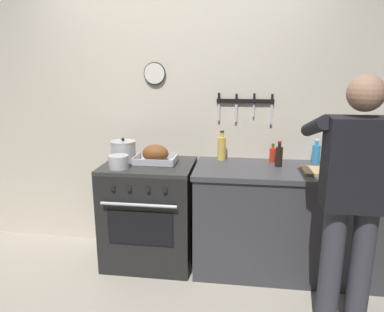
{
  "coord_description": "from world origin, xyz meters",
  "views": [
    {
      "loc": [
        0.54,
        -1.85,
        1.69
      ],
      "look_at": [
        0.17,
        0.85,
        1.01
      ],
      "focal_mm": 33.18,
      "sensor_mm": 36.0,
      "label": 1
    }
  ],
  "objects_px": {
    "roasting_pan": "(156,155)",
    "bottle_dish_soap": "(316,153)",
    "cutting_board": "(327,171)",
    "bottle_soy_sauce": "(279,156)",
    "bottle_hot_sauce": "(273,155)",
    "stove": "(150,213)",
    "person_cook": "(353,193)",
    "saucepan": "(119,162)",
    "stock_pot": "(123,151)",
    "bottle_cooking_oil": "(222,148)"
  },
  "relations": [
    {
      "from": "roasting_pan",
      "to": "bottle_hot_sauce",
      "type": "bearing_deg",
      "value": 10.49
    },
    {
      "from": "stock_pot",
      "to": "cutting_board",
      "type": "height_order",
      "value": "stock_pot"
    },
    {
      "from": "bottle_cooking_oil",
      "to": "stock_pot",
      "type": "bearing_deg",
      "value": -168.44
    },
    {
      "from": "person_cook",
      "to": "bottle_hot_sauce",
      "type": "height_order",
      "value": "person_cook"
    },
    {
      "from": "roasting_pan",
      "to": "bottle_dish_soap",
      "type": "xyz_separation_m",
      "value": [
        1.36,
        0.21,
        0.01
      ]
    },
    {
      "from": "bottle_hot_sauce",
      "to": "stock_pot",
      "type": "bearing_deg",
      "value": -173.42
    },
    {
      "from": "stove",
      "to": "cutting_board",
      "type": "height_order",
      "value": "cutting_board"
    },
    {
      "from": "bottle_cooking_oil",
      "to": "bottle_hot_sauce",
      "type": "height_order",
      "value": "bottle_cooking_oil"
    },
    {
      "from": "person_cook",
      "to": "bottle_soy_sauce",
      "type": "relative_size",
      "value": 7.83
    },
    {
      "from": "stock_pot",
      "to": "bottle_hot_sauce",
      "type": "bearing_deg",
      "value": 6.58
    },
    {
      "from": "bottle_cooking_oil",
      "to": "bottle_hot_sauce",
      "type": "relative_size",
      "value": 1.59
    },
    {
      "from": "person_cook",
      "to": "bottle_cooking_oil",
      "type": "distance_m",
      "value": 1.24
    },
    {
      "from": "person_cook",
      "to": "roasting_pan",
      "type": "xyz_separation_m",
      "value": [
        -1.4,
        0.69,
        0.02
      ]
    },
    {
      "from": "bottle_hot_sauce",
      "to": "bottle_soy_sauce",
      "type": "height_order",
      "value": "bottle_soy_sauce"
    },
    {
      "from": "saucepan",
      "to": "cutting_board",
      "type": "height_order",
      "value": "saucepan"
    },
    {
      "from": "saucepan",
      "to": "person_cook",
      "type": "bearing_deg",
      "value": -17.01
    },
    {
      "from": "roasting_pan",
      "to": "stove",
      "type": "bearing_deg",
      "value": -169.83
    },
    {
      "from": "stock_pot",
      "to": "bottle_soy_sauce",
      "type": "relative_size",
      "value": 1.03
    },
    {
      "from": "bottle_cooking_oil",
      "to": "bottle_hot_sauce",
      "type": "distance_m",
      "value": 0.44
    },
    {
      "from": "stove",
      "to": "roasting_pan",
      "type": "bearing_deg",
      "value": 10.17
    },
    {
      "from": "roasting_pan",
      "to": "bottle_hot_sauce",
      "type": "xyz_separation_m",
      "value": [
        0.99,
        0.18,
        -0.0
      ]
    },
    {
      "from": "person_cook",
      "to": "bottle_soy_sauce",
      "type": "height_order",
      "value": "person_cook"
    },
    {
      "from": "person_cook",
      "to": "roasting_pan",
      "type": "bearing_deg",
      "value": 65.73
    },
    {
      "from": "bottle_soy_sauce",
      "to": "saucepan",
      "type": "bearing_deg",
      "value": -169.54
    },
    {
      "from": "person_cook",
      "to": "roasting_pan",
      "type": "height_order",
      "value": "person_cook"
    },
    {
      "from": "saucepan",
      "to": "bottle_dish_soap",
      "type": "distance_m",
      "value": 1.67
    },
    {
      "from": "cutting_board",
      "to": "bottle_soy_sauce",
      "type": "xyz_separation_m",
      "value": [
        -0.36,
        0.13,
        0.08
      ]
    },
    {
      "from": "bottle_hot_sauce",
      "to": "cutting_board",
      "type": "bearing_deg",
      "value": -33.81
    },
    {
      "from": "stove",
      "to": "bottle_hot_sauce",
      "type": "relative_size",
      "value": 5.5
    },
    {
      "from": "stove",
      "to": "bottle_soy_sauce",
      "type": "bearing_deg",
      "value": 3.35
    },
    {
      "from": "stock_pot",
      "to": "roasting_pan",
      "type": "bearing_deg",
      "value": -6.86
    },
    {
      "from": "cutting_board",
      "to": "bottle_dish_soap",
      "type": "xyz_separation_m",
      "value": [
        -0.03,
        0.29,
        0.08
      ]
    },
    {
      "from": "person_cook",
      "to": "bottle_dish_soap",
      "type": "height_order",
      "value": "person_cook"
    },
    {
      "from": "cutting_board",
      "to": "bottle_soy_sauce",
      "type": "height_order",
      "value": "bottle_soy_sauce"
    },
    {
      "from": "bottle_soy_sauce",
      "to": "bottle_cooking_oil",
      "type": "bearing_deg",
      "value": 162.15
    },
    {
      "from": "cutting_board",
      "to": "stove",
      "type": "bearing_deg",
      "value": 177.19
    },
    {
      "from": "stove",
      "to": "person_cook",
      "type": "xyz_separation_m",
      "value": [
        1.46,
        -0.68,
        0.5
      ]
    },
    {
      "from": "person_cook",
      "to": "cutting_board",
      "type": "height_order",
      "value": "person_cook"
    },
    {
      "from": "person_cook",
      "to": "stock_pot",
      "type": "height_order",
      "value": "person_cook"
    },
    {
      "from": "bottle_dish_soap",
      "to": "stove",
      "type": "bearing_deg",
      "value": -171.03
    },
    {
      "from": "stove",
      "to": "roasting_pan",
      "type": "height_order",
      "value": "roasting_pan"
    },
    {
      "from": "saucepan",
      "to": "bottle_hot_sauce",
      "type": "distance_m",
      "value": 1.3
    },
    {
      "from": "bottle_dish_soap",
      "to": "bottle_cooking_oil",
      "type": "bearing_deg",
      "value": -179.64
    },
    {
      "from": "roasting_pan",
      "to": "bottle_soy_sauce",
      "type": "bearing_deg",
      "value": 2.95
    },
    {
      "from": "stock_pot",
      "to": "bottle_cooking_oil",
      "type": "height_order",
      "value": "bottle_cooking_oil"
    },
    {
      "from": "stock_pot",
      "to": "saucepan",
      "type": "height_order",
      "value": "stock_pot"
    },
    {
      "from": "roasting_pan",
      "to": "bottle_dish_soap",
      "type": "bearing_deg",
      "value": 8.91
    },
    {
      "from": "stock_pot",
      "to": "bottle_cooking_oil",
      "type": "relative_size",
      "value": 0.84
    },
    {
      "from": "bottle_dish_soap",
      "to": "bottle_hot_sauce",
      "type": "bearing_deg",
      "value": -175.4
    },
    {
      "from": "bottle_cooking_oil",
      "to": "bottle_hot_sauce",
      "type": "xyz_separation_m",
      "value": [
        0.44,
        -0.02,
        -0.04
      ]
    }
  ]
}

